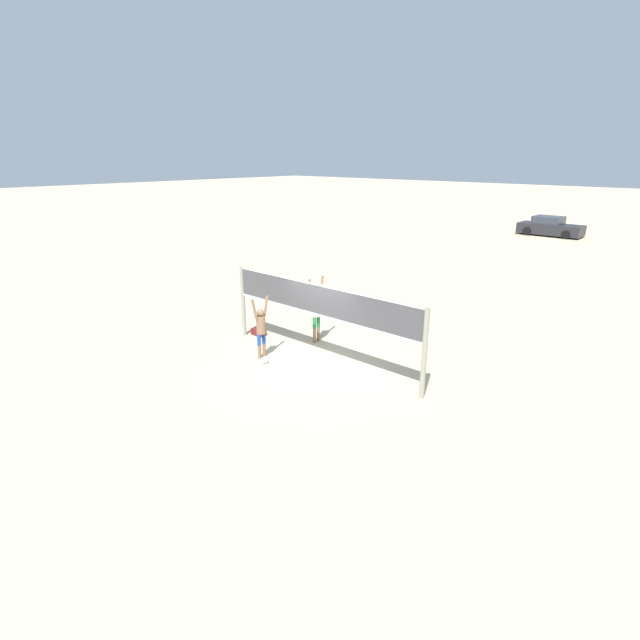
% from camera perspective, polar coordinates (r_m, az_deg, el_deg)
% --- Properties ---
extents(ground_plane, '(200.00, 200.00, 0.00)m').
position_cam_1_polar(ground_plane, '(15.36, -0.00, -4.77)').
color(ground_plane, beige).
extents(volleyball_net, '(7.28, 0.14, 2.45)m').
position_cam_1_polar(volleyball_net, '(14.78, -0.00, 1.26)').
color(volleyball_net, gray).
rests_on(volleyball_net, ground_plane).
extents(player_spiker, '(0.28, 0.68, 1.95)m').
position_cam_1_polar(player_spiker, '(15.42, -6.77, -0.75)').
color(player_spiker, '#8C664C').
rests_on(player_spiker, ground_plane).
extents(player_blocker, '(0.28, 0.72, 2.25)m').
position_cam_1_polar(player_blocker, '(16.56, -0.42, 1.37)').
color(player_blocker, '#8C664C').
rests_on(player_blocker, ground_plane).
extents(volleyball, '(0.22, 0.22, 0.22)m').
position_cam_1_polar(volleyball, '(15.28, -6.33, -4.56)').
color(volleyball, white).
rests_on(volleyball, ground_plane).
extents(gear_bag, '(0.51, 0.29, 0.24)m').
position_cam_1_polar(gear_bag, '(17.65, -7.03, -1.35)').
color(gear_bag, maroon).
rests_on(gear_bag, ground_plane).
extents(parked_car_mid, '(4.66, 2.01, 1.49)m').
position_cam_1_polar(parked_car_mid, '(43.31, 24.79, 9.61)').
color(parked_car_mid, '#232328').
rests_on(parked_car_mid, ground_plane).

